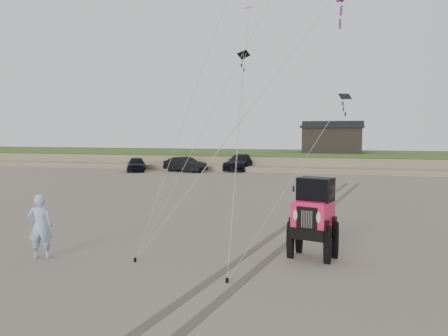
{
  "coord_description": "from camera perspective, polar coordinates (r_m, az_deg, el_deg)",
  "views": [
    {
      "loc": [
        3.73,
        -11.23,
        3.79
      ],
      "look_at": [
        -0.35,
        3.0,
        2.6
      ],
      "focal_mm": 35.0,
      "sensor_mm": 36.0,
      "label": 1
    }
  ],
  "objects": [
    {
      "name": "jeep",
      "position": [
        13.53,
        11.53,
        -7.49
      ],
      "size": [
        3.6,
        5.67,
        1.96
      ],
      "primitive_type": null,
      "rotation": [
        0.0,
        0.0,
        -0.27
      ],
      "color": "#F91954",
      "rests_on": "ground"
    },
    {
      "name": "man",
      "position": [
        14.37,
        -22.86,
        -7.04
      ],
      "size": [
        0.85,
        0.72,
        1.97
      ],
      "primitive_type": "imported",
      "rotation": [
        0.0,
        0.0,
        3.56
      ],
      "color": "#8FAEDE",
      "rests_on": "ground"
    },
    {
      "name": "stake_main",
      "position": [
        13.4,
        -11.54,
        -11.67
      ],
      "size": [
        0.08,
        0.08,
        0.12
      ],
      "primitive_type": "cylinder",
      "color": "black",
      "rests_on": "ground"
    },
    {
      "name": "truck_a",
      "position": [
        44.08,
        -11.39,
        0.5
      ],
      "size": [
        3.32,
        4.52,
        1.43
      ],
      "primitive_type": "imported",
      "rotation": [
        0.0,
        0.0,
        0.44
      ],
      "color": "black",
      "rests_on": "ground"
    },
    {
      "name": "cabin",
      "position": [
        48.27,
        13.97,
        3.8
      ],
      "size": [
        6.4,
        5.4,
        3.35
      ],
      "color": "black",
      "rests_on": "dune_ridge"
    },
    {
      "name": "stake_aux",
      "position": [
        11.43,
        0.4,
        -14.44
      ],
      "size": [
        0.08,
        0.08,
        0.12
      ],
      "primitive_type": "cylinder",
      "color": "black",
      "rests_on": "ground"
    },
    {
      "name": "truck_c",
      "position": [
        44.35,
        2.27,
        0.75
      ],
      "size": [
        2.95,
        5.9,
        1.65
      ],
      "primitive_type": "imported",
      "rotation": [
        0.0,
        0.0,
        -0.12
      ],
      "color": "black",
      "rests_on": "ground"
    },
    {
      "name": "truck_b",
      "position": [
        42.91,
        -5.09,
        0.49
      ],
      "size": [
        4.69,
        2.78,
        1.46
      ],
      "primitive_type": "imported",
      "rotation": [
        0.0,
        0.0,
        1.27
      ],
      "color": "black",
      "rests_on": "ground"
    },
    {
      "name": "dune_ridge",
      "position": [
        48.97,
        11.6,
        1.02
      ],
      "size": [
        160.0,
        14.25,
        1.73
      ],
      "color": "#7A6B54",
      "rests_on": "ground"
    },
    {
      "name": "tire_tracks",
      "position": [
        19.68,
        10.72,
        -6.58
      ],
      "size": [
        5.22,
        29.74,
        0.01
      ],
      "color": "#4C443D",
      "rests_on": "ground"
    },
    {
      "name": "ground",
      "position": [
        12.43,
        -2.32,
        -13.16
      ],
      "size": [
        160.0,
        160.0,
        0.0
      ],
      "primitive_type": "plane",
      "color": "#6B6054",
      "rests_on": "ground"
    }
  ]
}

